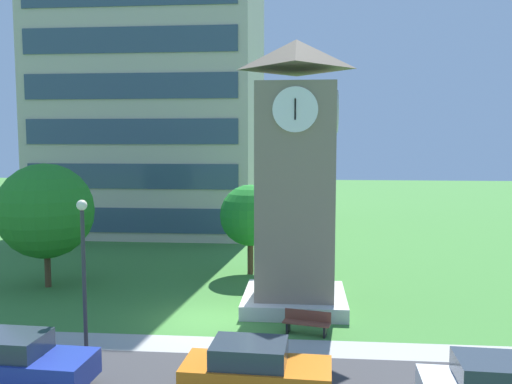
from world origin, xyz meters
TOP-DOWN VIEW (x-y plane):
  - ground_plane at (0.00, 0.00)m, footprint 160.00×160.00m
  - kerb_strip at (0.00, -2.73)m, footprint 120.00×1.60m
  - office_building at (-8.35, 23.86)m, footprint 16.85×15.28m
  - clock_tower at (3.63, 2.10)m, footprint 4.48×4.48m
  - park_bench at (4.15, -1.31)m, footprint 1.86×0.88m
  - street_lamp at (-3.46, -3.92)m, footprint 0.36×0.36m
  - tree_by_building at (-8.82, 4.21)m, footprint 4.75×4.75m
  - tree_near_tower at (1.09, 7.74)m, footprint 3.37×3.37m
  - parked_car_blue at (-4.59, -6.71)m, footprint 4.82×2.14m
  - parked_car_orange at (2.65, -6.70)m, footprint 4.28×2.07m

SIDE VIEW (x-z plane):
  - ground_plane at x=0.00m, z-range 0.00..0.00m
  - kerb_strip at x=0.00m, z-range 0.00..0.01m
  - park_bench at x=4.15m, z-range 0.02..0.90m
  - parked_car_orange at x=2.65m, z-range 0.01..1.70m
  - parked_car_blue at x=-4.59m, z-range 0.02..1.71m
  - tree_near_tower at x=1.09m, z-range 0.79..5.75m
  - street_lamp at x=-3.46m, z-range 0.68..6.05m
  - tree_by_building at x=-8.82m, z-range 0.74..6.98m
  - clock_tower at x=3.63m, z-range -0.57..11.07m
  - office_building at x=-8.35m, z-range 0.00..28.80m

